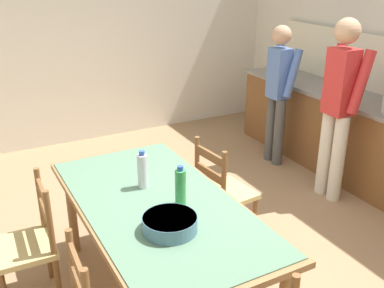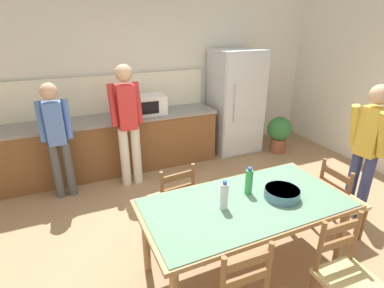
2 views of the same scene
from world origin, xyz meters
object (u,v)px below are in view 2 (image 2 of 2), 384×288
Objects in this scene: refrigerator at (236,102)px; serving_bowl at (282,193)px; microwave at (149,105)px; person_by_table at (367,146)px; potted_plant at (279,132)px; bottle_near_centre at (224,196)px; chair_head_end at (339,202)px; dining_table at (246,209)px; person_at_sink at (57,136)px; chair_side_near_right at (346,276)px; chair_side_far_left at (173,201)px; person_at_counter at (128,120)px; bottle_off_centre at (249,182)px.

refrigerator is 2.92m from serving_bowl.
serving_bowl is at bearing -80.28° from microwave.
potted_plant is at bearing -108.27° from person_by_table.
serving_bowl is 0.19× the size of person_by_table.
chair_head_end is at bearing 0.81° from bottle_near_centre.
refrigerator is 0.96× the size of dining_table.
person_at_sink is (-2.99, -0.48, -0.02)m from refrigerator.
refrigerator reaches higher than person_by_table.
bottle_near_centre is 3.30m from potted_plant.
person_by_table is (2.03, 0.23, 0.02)m from bottle_near_centre.
person_by_table is (0.32, -2.40, 0.01)m from refrigerator.
microwave reaches higher than serving_bowl.
person_by_table is (0.55, 0.21, 0.48)m from chair_head_end.
bottle_near_centre reaches higher than chair_side_near_right.
chair_side_near_right is (0.68, -0.76, -0.46)m from bottle_near_centre.
refrigerator is 1.16× the size of person_at_sink.
potted_plant is (1.73, 2.96, -0.06)m from chair_side_near_right.
person_at_counter is (-0.16, 1.36, 0.55)m from chair_side_far_left.
microwave is 2.67m from dining_table.
microwave is at bearing 179.32° from refrigerator.
person_at_sink is 0.90× the size of person_at_counter.
refrigerator is 2.12m from person_at_counter.
chair_side_near_right is 0.52× the size of person_at_counter.
person_by_table reaches higher than bottle_off_centre.
chair_side_near_right is 1.74m from person_by_table.
refrigerator reaches higher than potted_plant.
person_by_table is at bearing 38.59° from chair_side_near_right.
chair_side_far_left is 0.57× the size of person_at_sink.
person_at_counter is at bearing -91.18° from person_at_sink.
chair_head_end is at bearing -127.61° from person_at_sink.
microwave is 2.44m from potted_plant.
person_by_table is (1.46, 0.30, 0.10)m from serving_bowl.
person_at_sink is 3.83m from person_by_table.
microwave is 0.70m from person_at_counter.
chair_side_far_left and chair_head_end have the same top height.
dining_table is at bearing 0.04° from person_by_table.
potted_plant is (0.70, -0.43, -0.53)m from refrigerator.
serving_bowl is at bearing -129.08° from potted_plant.
potted_plant is (1.84, 2.26, -0.44)m from serving_bowl.
chair_side_far_left is at bearing 119.58° from dining_table.
potted_plant is (2.76, 0.07, -0.60)m from person_at_counter.
person_by_table reaches higher than microwave.
person_at_counter is (-0.93, 2.19, 0.16)m from serving_bowl.
bottle_near_centre is (-0.11, -2.65, -0.14)m from microwave.
person_at_counter reaches higher than person_at_sink.
microwave is 2.76m from serving_bowl.
bottle_near_centre is at bearing 173.60° from serving_bowl.
person_by_table reaches higher than chair_head_end.
person_by_table is at bearing -51.50° from microwave.
bottle_near_centre is 0.92m from chair_side_far_left.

